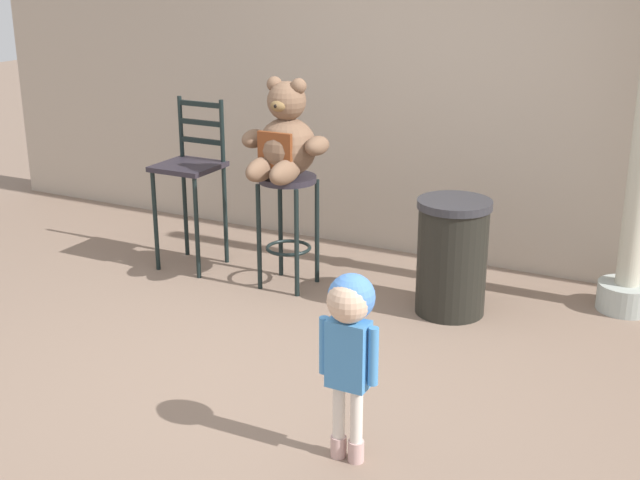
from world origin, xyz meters
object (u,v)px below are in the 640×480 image
at_px(bar_stool_with_teddy, 288,208).
at_px(child_walking, 349,328).
at_px(teddy_bear, 285,141).
at_px(bar_chair_empty, 191,174).
at_px(trash_bin, 452,257).

relative_size(bar_stool_with_teddy, child_walking, 0.87).
distance_m(bar_stool_with_teddy, teddy_bear, 0.47).
distance_m(teddy_bear, bar_chair_empty, 0.88).
bearing_deg(teddy_bear, child_walking, -52.94).
height_order(bar_stool_with_teddy, trash_bin, bar_stool_with_teddy).
distance_m(teddy_bear, trash_bin, 1.32).
xyz_separation_m(bar_stool_with_teddy, bar_chair_empty, (-0.82, 0.04, 0.14)).
bearing_deg(trash_bin, bar_chair_empty, -179.03).
height_order(child_walking, trash_bin, child_walking).
height_order(child_walking, bar_chair_empty, bar_chair_empty).
bearing_deg(child_walking, bar_chair_empty, -96.57).
bearing_deg(teddy_bear, bar_stool_with_teddy, 90.00).
relative_size(child_walking, trash_bin, 1.20).
height_order(teddy_bear, child_walking, teddy_bear).
relative_size(bar_stool_with_teddy, bar_chair_empty, 0.64).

